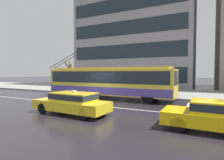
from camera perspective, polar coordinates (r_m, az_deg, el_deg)
name	(u,v)px	position (r m, az deg, el deg)	size (l,w,h in m)	color
ground_plane	(93,102)	(14.90, -6.05, -7.03)	(160.00, 160.00, 0.00)	#252128
sidewalk_slab	(132,91)	(23.18, 6.48, -3.46)	(80.00, 10.00, 0.14)	gray
crosswalk_stripe_edge_near	(189,108)	(13.74, 23.29, -8.00)	(0.44, 4.40, 0.01)	beige
crosswalk_stripe_inner_a	(204,109)	(13.72, 27.09, -8.08)	(0.44, 4.40, 0.01)	beige
crosswalk_stripe_center	(220,110)	(13.76, 30.87, -8.13)	(0.44, 4.40, 0.01)	beige
lane_centre_line	(84,105)	(13.92, -8.74, -7.70)	(72.00, 0.14, 0.01)	silver
trolleybus	(108,81)	(17.03, -1.16, -0.41)	(13.48, 2.70, 4.98)	yellow
taxi_oncoming_near	(72,102)	(10.94, -12.48, -6.79)	(4.74, 1.95, 1.39)	yellow
taxi_oncoming_far	(219,115)	(8.71, 30.82, -9.46)	(4.36, 1.85, 1.39)	yellow
bus_shelter	(109,76)	(20.47, -0.81, 1.27)	(4.02, 1.89, 2.46)	gray
pedestrian_at_shelter	(140,85)	(19.07, 8.90, -1.52)	(0.40, 0.40, 1.70)	#5B464F
pedestrian_approaching_curb	(167,79)	(17.56, 16.98, 0.21)	(1.57, 1.57, 2.02)	#2E2D4D
pedestrian_walking_past	(97,78)	(20.81, -4.89, 0.61)	(1.31, 1.31, 2.00)	#455143
pedestrian_waiting_by_pole	(124,79)	(20.93, 3.67, 0.36)	(1.38, 1.38, 1.96)	navy
street_tree_bare	(70,75)	(23.61, -13.08, 1.57)	(1.76, 2.04, 3.93)	brown
office_tower_corner_left	(140,17)	(38.03, 8.70, 19.10)	(20.48, 15.83, 26.72)	gray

